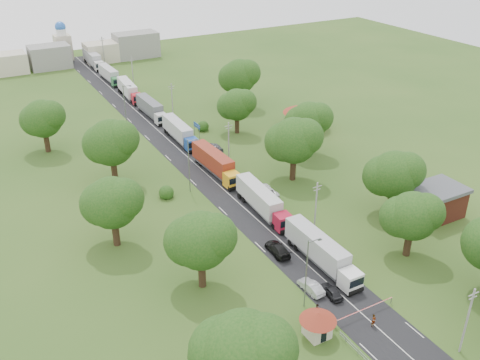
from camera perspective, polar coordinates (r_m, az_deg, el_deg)
ground at (r=86.09m, az=2.16°, el=-4.53°), size 260.00×260.00×0.00m
road at (r=101.51m, az=-3.66°, el=0.69°), size 8.00×200.00×0.04m
boom_barrier at (r=68.83m, az=12.25°, el=-13.72°), size 9.22×0.35×1.18m
guard_booth at (r=65.03m, az=8.30°, el=-14.70°), size 4.40×4.40×3.45m
info_sign at (r=114.72m, az=-4.63°, el=5.54°), size 0.12×3.10×4.10m
pole_0 at (r=65.75m, az=23.06°, el=-13.58°), size 1.60×0.24×9.00m
pole_1 at (r=81.46m, az=8.08°, el=-2.97°), size 1.60×0.24×9.00m
pole_2 at (r=102.56m, az=-1.21°, el=3.92°), size 1.60×0.24×9.00m
pole_3 at (r=126.37m, az=-7.24°, el=8.30°), size 1.60×0.24×9.00m
pole_4 at (r=151.61m, az=-11.39°, el=11.21°), size 1.60×0.24×9.00m
pole_5 at (r=177.69m, az=-14.38°, el=13.24°), size 1.60×0.24×9.00m
lamp_0 at (r=66.82m, az=7.21°, el=-9.54°), size 2.03×0.22×10.00m
lamp_1 at (r=93.01m, az=-5.39°, el=1.82°), size 2.03×0.22×10.00m
lamp_2 at (r=123.65m, az=-12.13°, el=7.90°), size 2.03×0.22×10.00m
tree_2 at (r=78.85m, az=17.86°, el=-3.62°), size 8.00×8.00×10.10m
tree_3 at (r=88.45m, az=16.09°, el=0.60°), size 8.80×8.80×11.07m
tree_4 at (r=96.41m, az=5.75°, el=4.26°), size 9.60×9.60×12.05m
tree_5 at (r=107.56m, az=7.32°, el=6.30°), size 8.80×8.80×11.07m
tree_6 at (r=117.66m, az=-0.36°, el=8.06°), size 8.00×8.00×10.10m
tree_7 at (r=133.96m, az=-0.07°, el=11.04°), size 9.60×9.60×12.05m
tree_9 at (r=52.90m, az=0.25°, el=-17.87°), size 9.60×9.60×12.05m
tree_10 at (r=68.94m, az=-4.28°, el=-6.39°), size 8.80×8.80×11.07m
tree_11 at (r=79.21m, az=-13.53°, el=-2.32°), size 8.80×8.80×11.07m
tree_12 at (r=97.78m, az=-13.63°, el=3.93°), size 9.60×9.60×12.05m
tree_13 at (r=114.94m, az=-20.33°, el=6.18°), size 8.80×8.80×11.07m
house_brick at (r=92.17m, az=20.19°, el=-2.15°), size 8.60×6.60×5.20m
house_cream at (r=122.20m, az=7.05°, el=7.12°), size 10.08×10.08×5.80m
distant_town at (r=181.58m, az=-16.27°, el=12.91°), size 52.00×8.00×8.00m
church at (r=187.86m, az=-18.39°, el=13.68°), size 5.00×5.00×12.30m
truck_0 at (r=76.28m, az=8.63°, el=-7.51°), size 2.59×15.11×4.19m
truck_1 at (r=87.71m, az=2.34°, el=-2.23°), size 3.17×14.85×4.10m
truck_2 at (r=100.43m, az=-2.64°, el=1.84°), size 3.03×15.29×4.23m
truck_3 at (r=115.49m, az=-6.48°, el=5.14°), size 2.76×14.67×4.06m
truck_4 at (r=130.41m, az=-9.46°, el=7.55°), size 2.70×14.38×3.98m
truck_5 at (r=145.18m, az=-11.79°, el=9.41°), size 3.29×14.68×4.05m
truck_6 at (r=160.55m, az=-13.74°, el=10.88°), size 2.73×13.98×3.87m
truck_7 at (r=178.01m, az=-15.42°, el=12.35°), size 2.83×15.76×4.37m
car_lane_front at (r=71.89m, az=9.72°, el=-11.63°), size 1.84×4.00×1.33m
car_lane_mid at (r=72.16m, az=7.59°, el=-11.23°), size 1.70×4.34×1.41m
car_lane_rear at (r=78.61m, az=4.04°, el=-7.36°), size 2.46×5.36×1.52m
car_verge_near at (r=93.56m, az=2.75°, el=-1.16°), size 3.06×6.09×1.65m
car_verge_far at (r=110.67m, az=-2.76°, el=3.52°), size 2.38×4.88×1.61m
pedestrian_near at (r=68.30m, az=14.06°, el=-14.37°), size 0.72×0.55×1.76m
pedestrian_booth at (r=68.53m, az=8.24°, el=-13.58°), size 1.02×1.03×1.68m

